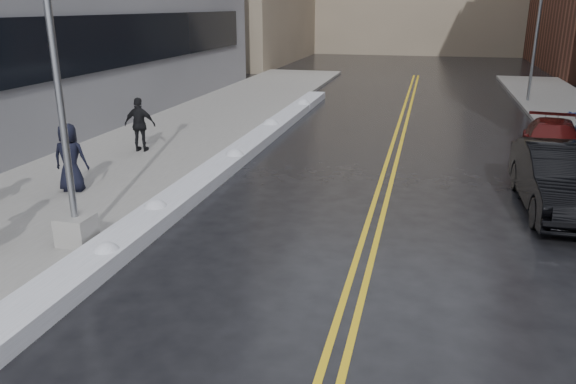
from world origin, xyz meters
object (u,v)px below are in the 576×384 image
Objects in this scene: pedestrian_c at (70,158)px; car_maroon at (552,142)px; traffic_signal at (536,35)px; lamppost at (64,130)px; pedestrian_d at (140,125)px; car_black at (561,179)px.

pedestrian_c is 14.69m from car_maroon.
lamppost is at bearing -118.21° from traffic_signal.
car_maroon is (13.27, 2.56, -0.41)m from pedestrian_d.
traffic_signal reaches higher than pedestrian_c.
lamppost reaches higher than car_black.
traffic_signal reaches higher than pedestrian_d.
car_black is (12.25, 1.93, -0.24)m from pedestrian_c.
pedestrian_d is (-0.32, 4.35, 0.00)m from pedestrian_c.
car_black is (10.10, 4.99, -1.72)m from lamppost.
pedestrian_c is 0.37× the size of car_black.
traffic_signal is 17.29m from car_black.
car_black is at bearing -95.71° from traffic_signal.
lamppost is at bearing -155.07° from car_black.
car_maroon is at bearing -94.75° from traffic_signal.
pedestrian_c and pedestrian_d have the same top height.
car_black is (12.57, -2.41, -0.24)m from pedestrian_d.
traffic_signal is 1.22× the size of car_black.
pedestrian_c is 4.36m from pedestrian_d.
lamppost is 24.98m from traffic_signal.
pedestrian_d is 0.37× the size of car_black.
lamppost is 4.23× the size of pedestrian_d.
traffic_signal is 12.39m from car_maroon.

